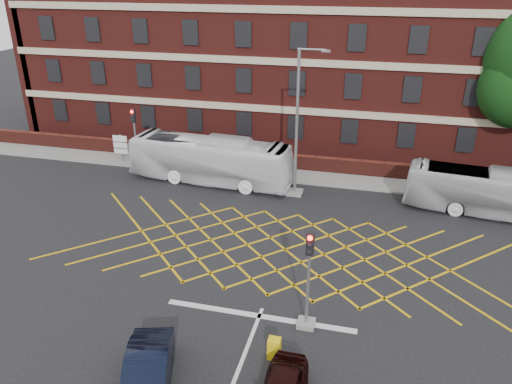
% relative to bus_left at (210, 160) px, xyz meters
% --- Properties ---
extents(ground, '(120.00, 120.00, 0.00)m').
position_rel_bus_left_xyz_m(ground, '(6.55, -9.50, -1.53)').
color(ground, black).
rests_on(ground, ground).
extents(victorian_building, '(51.00, 12.17, 20.40)m').
position_rel_bus_left_xyz_m(victorian_building, '(6.80, 12.50, 6.30)').
color(victorian_building, '#561916').
rests_on(victorian_building, ground).
extents(boundary_wall, '(56.00, 0.50, 1.10)m').
position_rel_bus_left_xyz_m(boundary_wall, '(6.55, 3.50, -0.98)').
color(boundary_wall, '#501B15').
rests_on(boundary_wall, ground).
extents(far_pavement, '(60.00, 3.00, 0.12)m').
position_rel_bus_left_xyz_m(far_pavement, '(6.55, 2.50, -1.47)').
color(far_pavement, slate).
rests_on(far_pavement, ground).
extents(box_junction_hatching, '(8.22, 8.22, 0.02)m').
position_rel_bus_left_xyz_m(box_junction_hatching, '(6.55, -7.50, -1.52)').
color(box_junction_hatching, '#CC990C').
rests_on(box_junction_hatching, ground).
extents(stop_line, '(8.00, 0.30, 0.02)m').
position_rel_bus_left_xyz_m(stop_line, '(6.55, -13.00, -1.52)').
color(stop_line, silver).
rests_on(stop_line, ground).
extents(bus_left, '(11.18, 3.51, 3.06)m').
position_rel_bus_left_xyz_m(bus_left, '(0.00, 0.00, 0.00)').
color(bus_left, white).
rests_on(bus_left, ground).
extents(bus_right, '(9.94, 3.39, 2.71)m').
position_rel_bus_left_xyz_m(bus_right, '(17.33, -0.61, -0.17)').
color(bus_right, '#BCBDC1').
rests_on(bus_right, ground).
extents(car_navy, '(2.66, 4.45, 1.38)m').
position_rel_bus_left_xyz_m(car_navy, '(3.83, -17.75, -0.84)').
color(car_navy, black).
rests_on(car_navy, ground).
extents(traffic_light_near, '(0.70, 0.70, 4.27)m').
position_rel_bus_left_xyz_m(traffic_light_near, '(8.51, -13.11, 0.23)').
color(traffic_light_near, slate).
rests_on(traffic_light_near, ground).
extents(traffic_light_far, '(0.70, 0.70, 4.27)m').
position_rel_bus_left_xyz_m(traffic_light_far, '(-5.94, 1.21, 0.23)').
color(traffic_light_far, slate).
rests_on(traffic_light_far, ground).
extents(street_lamp, '(2.25, 1.00, 9.02)m').
position_rel_bus_left_xyz_m(street_lamp, '(5.86, -0.61, 1.58)').
color(street_lamp, slate).
rests_on(street_lamp, ground).
extents(direction_signs, '(1.10, 0.16, 2.20)m').
position_rel_bus_left_xyz_m(direction_signs, '(-7.41, 1.62, -0.15)').
color(direction_signs, gray).
rests_on(direction_signs, ground).
extents(utility_cabinet, '(0.46, 0.40, 0.85)m').
position_rel_bus_left_xyz_m(utility_cabinet, '(7.65, -15.18, -1.11)').
color(utility_cabinet, yellow).
rests_on(utility_cabinet, ground).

